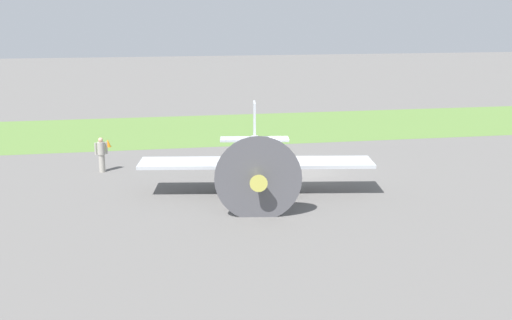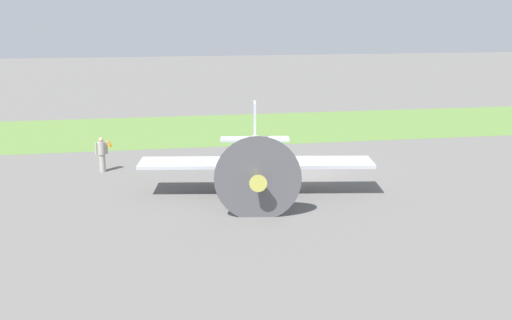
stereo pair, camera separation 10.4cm
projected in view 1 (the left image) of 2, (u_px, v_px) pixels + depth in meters
name	position (u px, v px, depth m)	size (l,w,h in m)	color
ground_plane	(292.00, 172.00, 29.74)	(160.00, 160.00, 0.00)	#605E5B
grass_verge	(251.00, 128.00, 40.97)	(120.00, 11.00, 0.01)	#567A38
airplane_lead	(256.00, 158.00, 26.18)	(10.23, 8.14, 3.62)	#B2B7BC
ground_crew_chief	(101.00, 154.00, 29.51)	(0.62, 0.38, 1.73)	#9E998E
runway_marker_cone	(108.00, 143.00, 35.14)	(0.36, 0.36, 0.44)	orange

